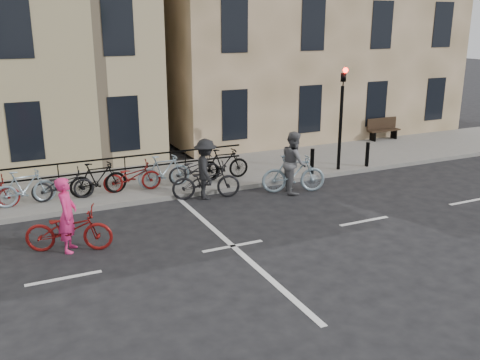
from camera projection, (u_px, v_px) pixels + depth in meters
name	position (u px, v px, depth m)	size (l,w,h in m)	color
ground	(233.00, 246.00, 13.14)	(120.00, 120.00, 0.00)	black
sidewalk	(37.00, 196.00, 16.68)	(46.00, 4.00, 0.15)	slate
building_east	(289.00, 3.00, 26.33)	(14.00, 10.00, 12.00)	#947D59
traffic_light	(342.00, 106.00, 18.74)	(0.18, 0.30, 3.90)	black
bollard_east	(312.00, 161.00, 18.70)	(0.14, 0.14, 0.90)	black
bollard_west	(367.00, 154.00, 19.68)	(0.14, 0.14, 0.90)	black
bench	(383.00, 128.00, 24.15)	(1.60, 0.41, 0.97)	black
parked_bikes	(79.00, 182.00, 16.16)	(11.45, 1.23, 1.05)	black
cyclist_pink	(68.00, 226.00, 12.73)	(2.18, 1.40, 1.83)	maroon
cyclist_grey	(294.00, 168.00, 17.08)	(2.14, 1.20, 1.99)	#8199A9
cyclist_dark	(206.00, 175.00, 16.49)	(2.23, 1.35, 1.89)	black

